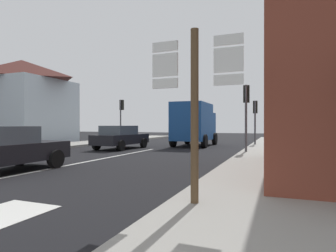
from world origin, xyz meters
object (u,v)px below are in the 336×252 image
object	(u,v)px
route_sign_post	(195,102)
traffic_light_far_right	(255,113)
sedan_far	(121,137)
sedan_near	(1,149)
delivery_truck	(194,123)
traffic_light_near_right	(246,103)
traffic_light_far_left	(121,111)

from	to	relation	value
route_sign_post	traffic_light_far_right	size ratio (longest dim) A/B	0.98
sedan_far	route_sign_post	distance (m)	13.43
sedan_near	delivery_truck	distance (m)	13.60
sedan_near	sedan_far	xyz separation A→B (m)	(-1.16, 9.19, 0.00)
delivery_truck	traffic_light_near_right	distance (m)	6.15
traffic_light_near_right	sedan_far	bearing A→B (deg)	177.64
route_sign_post	traffic_light_far_right	xyz separation A→B (m)	(-0.20, 16.44, 0.50)
sedan_far	traffic_light_far_right	world-z (taller)	traffic_light_far_right
sedan_far	delivery_truck	bearing A→B (deg)	48.72
sedan_near	route_sign_post	xyz separation A→B (m)	(6.79, -1.57, 1.15)
traffic_light_near_right	sedan_near	bearing A→B (deg)	-126.57
delivery_truck	route_sign_post	size ratio (longest dim) A/B	1.57
sedan_far	traffic_light_far_right	size ratio (longest dim) A/B	1.31
traffic_light_far_left	traffic_light_far_right	xyz separation A→B (m)	(11.50, -0.74, -0.37)
sedan_near	traffic_light_far_left	distance (m)	16.49
route_sign_post	traffic_light_far_right	bearing A→B (deg)	90.71
route_sign_post	traffic_light_far_left	bearing A→B (deg)	124.27
route_sign_post	traffic_light_far_left	distance (m)	20.81
traffic_light_far_right	traffic_light_near_right	bearing A→B (deg)	-90.00
sedan_far	traffic_light_far_left	size ratio (longest dim) A/B	1.14
sedan_far	delivery_truck	distance (m)	5.59
sedan_near	traffic_light_near_right	size ratio (longest dim) A/B	1.17
sedan_near	traffic_light_near_right	bearing A→B (deg)	53.43
traffic_light_near_right	traffic_light_far_left	size ratio (longest dim) A/B	0.96
route_sign_post	traffic_light_near_right	size ratio (longest dim) A/B	0.89
sedan_near	traffic_light_near_right	world-z (taller)	traffic_light_near_right
sedan_near	sedan_far	size ratio (longest dim) A/B	0.98
delivery_truck	traffic_light_far_left	xyz separation A→B (m)	(-7.40, 2.27, 1.13)
delivery_truck	traffic_light_far_right	world-z (taller)	traffic_light_far_right
delivery_truck	route_sign_post	xyz separation A→B (m)	(4.31, -14.91, 0.26)
sedan_far	traffic_light_near_right	distance (m)	7.98
delivery_truck	traffic_light_far_left	distance (m)	7.82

